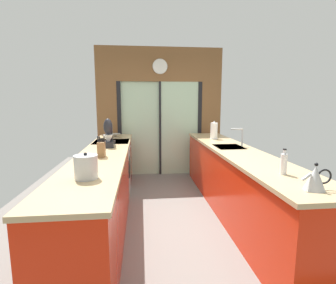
% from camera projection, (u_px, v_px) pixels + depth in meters
% --- Properties ---
extents(ground_plane, '(5.04, 7.60, 0.02)m').
position_uv_depth(ground_plane, '(169.00, 207.00, 3.92)').
color(ground_plane, slate).
extents(back_wall_unit, '(2.64, 0.12, 2.70)m').
position_uv_depth(back_wall_unit, '(160.00, 104.00, 5.44)').
color(back_wall_unit, brown).
rests_on(back_wall_unit, ground_plane).
extents(left_counter_run, '(0.62, 3.80, 0.92)m').
position_uv_depth(left_counter_run, '(103.00, 190.00, 3.29)').
color(left_counter_run, red).
rests_on(left_counter_run, ground_plane).
extents(right_counter_run, '(0.62, 3.80, 0.92)m').
position_uv_depth(right_counter_run, '(235.00, 181.00, 3.64)').
color(right_counter_run, red).
rests_on(right_counter_run, ground_plane).
extents(sink_faucet, '(0.19, 0.02, 0.27)m').
position_uv_depth(sink_faucet, '(240.00, 134.00, 3.80)').
color(sink_faucet, '#B7BABC').
rests_on(sink_faucet, right_counter_run).
extents(oven_range, '(0.60, 0.60, 0.92)m').
position_uv_depth(oven_range, '(112.00, 168.00, 4.39)').
color(oven_range, '#B7BABC').
rests_on(oven_range, ground_plane).
extents(mixing_bowl, '(0.21, 0.21, 0.07)m').
position_uv_depth(mixing_bowl, '(115.00, 135.00, 4.81)').
color(mixing_bowl, gray).
rests_on(mixing_bowl, left_counter_run).
extents(knife_block, '(0.09, 0.14, 0.26)m').
position_uv_depth(knife_block, '(101.00, 149.00, 3.08)').
color(knife_block, brown).
rests_on(knife_block, left_counter_run).
extents(stand_mixer, '(0.17, 0.27, 0.42)m').
position_uv_depth(stand_mixer, '(108.00, 136.00, 3.77)').
color(stand_mixer, black).
rests_on(stand_mixer, left_counter_run).
extents(stock_pot, '(0.20, 0.20, 0.23)m').
position_uv_depth(stock_pot, '(86.00, 167.00, 2.21)').
color(stock_pot, '#B7BABC').
rests_on(stock_pot, left_counter_run).
extents(kettle, '(0.24, 0.16, 0.21)m').
position_uv_depth(kettle, '(315.00, 178.00, 1.93)').
color(kettle, '#B7BABC').
rests_on(kettle, right_counter_run).
extents(soap_bottle, '(0.06, 0.06, 0.24)m').
position_uv_depth(soap_bottle, '(284.00, 163.00, 2.35)').
color(soap_bottle, silver).
rests_on(soap_bottle, right_counter_run).
extents(paper_towel_roll, '(0.14, 0.14, 0.32)m').
position_uv_depth(paper_towel_roll, '(214.00, 131.00, 4.58)').
color(paper_towel_roll, '#B7BABC').
rests_on(paper_towel_roll, right_counter_run).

